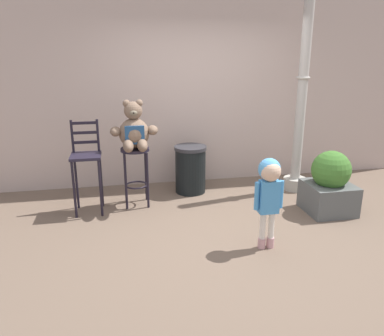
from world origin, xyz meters
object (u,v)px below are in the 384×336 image
teddy_bear (134,131)px  child_walking (269,184)px  lamppost (300,115)px  bar_stool_with_teddy (136,165)px  planter_with_shrub (330,184)px  trash_bin (190,169)px  bar_chair_empty (86,161)px

teddy_bear → child_walking: size_ratio=0.64×
child_walking → lamppost: 2.01m
bar_stool_with_teddy → planter_with_shrub: bearing=-16.7°
child_walking → planter_with_shrub: bearing=0.3°
planter_with_shrub → trash_bin: bearing=146.5°
child_walking → trash_bin: 1.92m
teddy_bear → planter_with_shrub: bearing=-16.0°
teddy_bear → bar_chair_empty: teddy_bear is taller
child_walking → bar_chair_empty: size_ratio=0.83×
trash_bin → lamppost: lamppost is taller
teddy_bear → lamppost: 2.40m
trash_bin → lamppost: bearing=-7.3°
trash_bin → planter_with_shrub: bearing=-33.5°
child_walking → trash_bin: (-0.47, 1.83, -0.37)m
teddy_bear → trash_bin: bearing=24.8°
planter_with_shrub → bar_stool_with_teddy: bearing=163.3°
trash_bin → lamppost: (1.58, -0.20, 0.79)m
child_walking → planter_with_shrub: child_walking is taller
child_walking → lamppost: size_ratio=0.34×
bar_stool_with_teddy → child_walking: (1.29, -1.48, 0.15)m
trash_bin → bar_chair_empty: bar_chair_empty is taller
lamppost → planter_with_shrub: bearing=-86.9°
trash_bin → teddy_bear: bearing=-155.2°
planter_with_shrub → bar_chair_empty: bearing=168.6°
teddy_bear → trash_bin: teddy_bear is taller
trash_bin → planter_with_shrub: (1.63, -1.07, 0.02)m
teddy_bear → child_walking: 1.96m
bar_stool_with_teddy → teddy_bear: teddy_bear is taller
teddy_bear → lamppost: (2.39, 0.17, 0.12)m
child_walking → planter_with_shrub: size_ratio=1.21×
bar_stool_with_teddy → child_walking: child_walking is taller
bar_stool_with_teddy → teddy_bear: (-0.00, -0.03, 0.46)m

